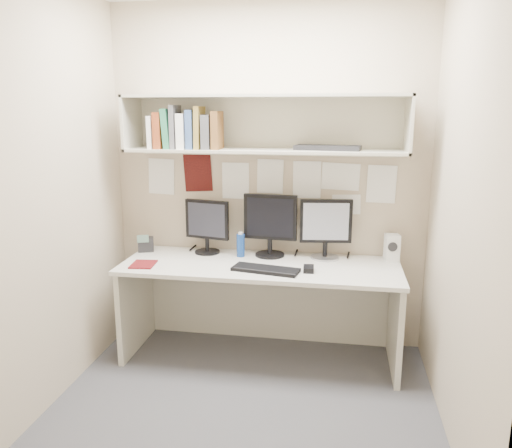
% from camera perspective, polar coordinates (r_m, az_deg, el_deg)
% --- Properties ---
extents(floor, '(2.40, 2.00, 0.01)m').
position_cam_1_polar(floor, '(3.35, -1.40, -19.95)').
color(floor, '#444448').
rests_on(floor, ground).
extents(wall_back, '(2.40, 0.02, 2.60)m').
position_cam_1_polar(wall_back, '(3.83, 1.34, 5.19)').
color(wall_back, tan).
rests_on(wall_back, ground).
extents(wall_front, '(2.40, 0.02, 2.60)m').
position_cam_1_polar(wall_front, '(1.91, -7.31, -2.84)').
color(wall_front, tan).
rests_on(wall_front, ground).
extents(wall_left, '(0.02, 2.00, 2.60)m').
position_cam_1_polar(wall_left, '(3.30, -22.47, 2.96)').
color(wall_left, tan).
rests_on(wall_left, ground).
extents(wall_right, '(0.02, 2.00, 2.60)m').
position_cam_1_polar(wall_right, '(2.88, 22.60, 1.62)').
color(wall_right, tan).
rests_on(wall_right, ground).
extents(desk, '(2.00, 0.70, 0.73)m').
position_cam_1_polar(desk, '(3.74, 0.49, -9.86)').
color(desk, beige).
rests_on(desk, floor).
extents(overhead_hutch, '(2.00, 0.38, 0.40)m').
position_cam_1_polar(overhead_hutch, '(3.66, 1.06, 11.43)').
color(overhead_hutch, beige).
rests_on(overhead_hutch, wall_back).
extents(pinned_papers, '(1.92, 0.01, 0.48)m').
position_cam_1_polar(pinned_papers, '(3.83, 1.33, 4.44)').
color(pinned_papers, white).
rests_on(pinned_papers, wall_back).
extents(monitor_left, '(0.35, 0.19, 0.41)m').
position_cam_1_polar(monitor_left, '(3.86, -5.62, 0.02)').
color(monitor_left, black).
rests_on(monitor_left, desk).
extents(monitor_center, '(0.40, 0.22, 0.47)m').
position_cam_1_polar(monitor_center, '(3.75, 1.63, 0.15)').
color(monitor_center, black).
rests_on(monitor_center, desk).
extents(monitor_right, '(0.38, 0.21, 0.45)m').
position_cam_1_polar(monitor_right, '(3.72, 7.98, -0.26)').
color(monitor_right, '#A5A5AA').
rests_on(monitor_right, desk).
extents(keyboard, '(0.48, 0.25, 0.02)m').
position_cam_1_polar(keyboard, '(3.45, 1.11, -5.22)').
color(keyboard, black).
rests_on(keyboard, desk).
extents(mouse, '(0.08, 0.12, 0.04)m').
position_cam_1_polar(mouse, '(3.46, 6.03, -5.12)').
color(mouse, black).
rests_on(mouse, desk).
extents(speaker, '(0.11, 0.12, 0.20)m').
position_cam_1_polar(speaker, '(3.79, 15.26, -2.62)').
color(speaker, silver).
rests_on(speaker, desk).
extents(blue_bottle, '(0.06, 0.06, 0.19)m').
position_cam_1_polar(blue_bottle, '(3.77, -1.77, -2.41)').
color(blue_bottle, navy).
rests_on(blue_bottle, desk).
extents(maroon_notebook, '(0.18, 0.21, 0.01)m').
position_cam_1_polar(maroon_notebook, '(3.67, -12.76, -4.52)').
color(maroon_notebook, '#5F1013').
rests_on(maroon_notebook, desk).
extents(desk_phone, '(0.14, 0.14, 0.14)m').
position_cam_1_polar(desk_phone, '(4.01, -12.48, -2.26)').
color(desk_phone, black).
rests_on(desk_phone, desk).
extents(book_stack, '(0.52, 0.19, 0.31)m').
position_cam_1_polar(book_stack, '(3.68, -8.01, 10.60)').
color(book_stack, white).
rests_on(book_stack, overhead_hutch).
extents(hutch_tray, '(0.47, 0.23, 0.03)m').
position_cam_1_polar(hutch_tray, '(3.57, 8.19, 8.63)').
color(hutch_tray, black).
rests_on(hutch_tray, overhead_hutch).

